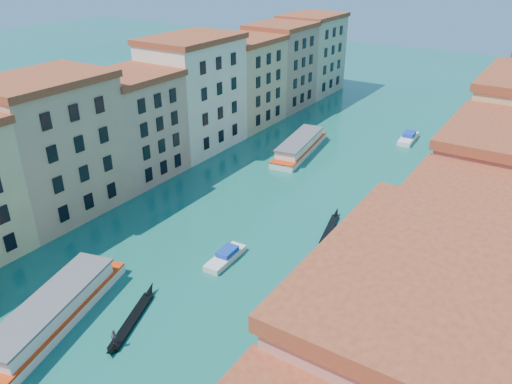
% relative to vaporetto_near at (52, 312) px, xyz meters
% --- Properties ---
extents(left_bank_palazzos, '(12.80, 128.40, 21.00)m').
position_rel_vaporetto_near_xyz_m(left_bank_palazzos, '(-20.00, 42.15, 8.33)').
color(left_bank_palazzos, beige).
rests_on(left_bank_palazzos, ground).
extents(quay, '(4.00, 140.00, 1.00)m').
position_rel_vaporetto_near_xyz_m(quay, '(28.00, 42.47, -0.87)').
color(quay, gray).
rests_on(quay, ground).
extents(mooring_poles_right, '(1.44, 54.24, 3.20)m').
position_rel_vaporetto_near_xyz_m(mooring_poles_right, '(25.10, 6.27, -0.07)').
color(mooring_poles_right, brown).
rests_on(mooring_poles_right, ground).
extents(vaporetto_near, '(9.93, 21.02, 3.05)m').
position_rel_vaporetto_near_xyz_m(vaporetto_near, '(0.00, 0.00, 0.00)').
color(vaporetto_near, white).
rests_on(vaporetto_near, ground).
extents(vaporetto_far, '(7.23, 19.98, 2.91)m').
position_rel_vaporetto_near_xyz_m(vaporetto_far, '(-1.31, 56.40, -0.07)').
color(vaporetto_far, silver).
rests_on(vaporetto_far, ground).
extents(gondola_fore, '(4.85, 11.21, 2.32)m').
position_rel_vaporetto_near_xyz_m(gondola_fore, '(6.74, 4.47, -0.98)').
color(gondola_fore, black).
rests_on(gondola_fore, ground).
extents(gondola_far, '(3.11, 10.68, 1.53)m').
position_rel_vaporetto_near_xyz_m(gondola_far, '(16.05, 32.93, -1.06)').
color(gondola_far, black).
rests_on(gondola_far, ground).
extents(motorboat_mid, '(2.35, 6.75, 1.38)m').
position_rel_vaporetto_near_xyz_m(motorboat_mid, '(8.26, 19.14, -0.84)').
color(motorboat_mid, silver).
rests_on(motorboat_mid, ground).
extents(motorboat_far, '(2.99, 8.01, 1.63)m').
position_rel_vaporetto_near_xyz_m(motorboat_far, '(14.18, 73.91, -0.74)').
color(motorboat_far, white).
rests_on(motorboat_far, ground).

